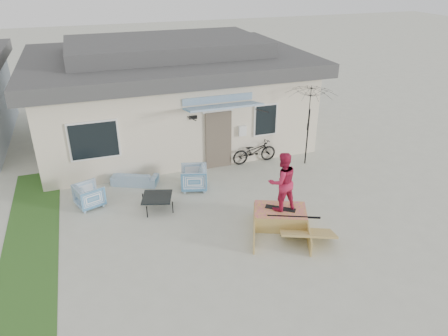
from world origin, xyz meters
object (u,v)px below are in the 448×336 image
object	(u,v)px
armchair_left	(89,194)
patio_umbrella	(309,119)
skateboard	(280,208)
loveseat	(135,176)
coffee_table	(158,203)
armchair_right	(194,177)
skate_ramp	(280,217)
skater	(282,181)
bicycle	(254,149)

from	to	relation	value
armchair_left	patio_umbrella	world-z (taller)	patio_umbrella
patio_umbrella	skateboard	bearing A→B (deg)	-128.47
loveseat	coffee_table	xyz separation A→B (m)	(0.42, -1.81, -0.09)
armchair_left	armchair_right	distance (m)	3.30
armchair_right	skateboard	distance (m)	3.31
armchair_right	coffee_table	distance (m)	1.65
coffee_table	armchair_right	bearing A→B (deg)	32.41
loveseat	skate_ramp	world-z (taller)	loveseat
skateboard	armchair_left	bearing A→B (deg)	-172.35
armchair_right	skate_ramp	size ratio (longest dim) A/B	0.44
armchair_left	skate_ramp	world-z (taller)	armchair_left
skate_ramp	skateboard	size ratio (longest dim) A/B	2.26
loveseat	armchair_right	bearing A→B (deg)	177.36
armchair_left	skate_ramp	distance (m)	5.79
patio_umbrella	skater	distance (m)	4.25
armchair_left	coffee_table	bearing A→B (deg)	-133.22
bicycle	coffee_table	bearing A→B (deg)	115.61
bicycle	skate_ramp	bearing A→B (deg)	165.78
bicycle	skateboard	xyz separation A→B (m)	(-0.87, -4.01, -0.04)
loveseat	patio_umbrella	distance (m)	6.39
patio_umbrella	skate_ramp	bearing A→B (deg)	-128.30
skate_ramp	skater	distance (m)	1.15
armchair_left	skater	size ratio (longest dim) A/B	0.46
armchair_right	skater	world-z (taller)	skater
loveseat	patio_umbrella	size ratio (longest dim) A/B	0.69
armchair_right	skate_ramp	bearing A→B (deg)	47.05
armchair_left	bicycle	world-z (taller)	bicycle
loveseat	bicycle	distance (m)	4.46
armchair_right	patio_umbrella	world-z (taller)	patio_umbrella
bicycle	skateboard	world-z (taller)	bicycle
skater	loveseat	bearing A→B (deg)	-49.10
skate_ramp	skater	xyz separation A→B (m)	(0.02, 0.04, 1.15)
bicycle	skater	size ratio (longest dim) A/B	1.00
patio_umbrella	armchair_right	bearing A→B (deg)	-173.24
armchair_right	patio_umbrella	xyz separation A→B (m)	(4.41, 0.52, 1.32)
skate_ramp	skateboard	world-z (taller)	skateboard
patio_umbrella	bicycle	bearing A→B (deg)	158.50
armchair_right	armchair_left	bearing A→B (deg)	-74.37
coffee_table	bicycle	distance (m)	4.55
armchair_right	bicycle	world-z (taller)	bicycle
loveseat	coffee_table	bearing A→B (deg)	127.95
skateboard	skater	xyz separation A→B (m)	(0.00, 0.00, 0.88)
loveseat	skater	distance (m)	5.28
armchair_left	loveseat	bearing A→B (deg)	-76.74
skate_ramp	skateboard	xyz separation A→B (m)	(0.02, 0.04, 0.27)
coffee_table	skater	xyz separation A→B (m)	(3.16, -1.92, 1.18)
loveseat	skate_ramp	distance (m)	5.19
skate_ramp	skateboard	distance (m)	0.27
loveseat	skate_ramp	bearing A→B (deg)	158.24
loveseat	skater	size ratio (longest dim) A/B	0.90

